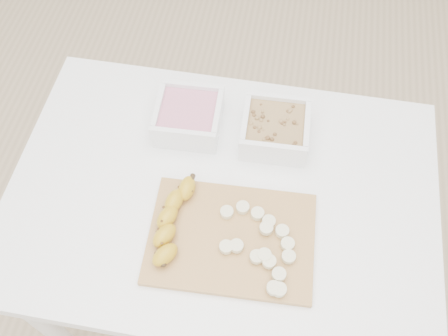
% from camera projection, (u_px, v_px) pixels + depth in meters
% --- Properties ---
extents(ground, '(3.50, 3.50, 0.00)m').
position_uv_depth(ground, '(223.00, 292.00, 1.80)').
color(ground, '#C6AD89').
rests_on(ground, ground).
extents(table, '(1.00, 0.70, 0.75)m').
position_uv_depth(table, '(222.00, 211.00, 1.24)').
color(table, white).
rests_on(table, ground).
extents(bowl_yogurt, '(0.17, 0.17, 0.07)m').
position_uv_depth(bowl_yogurt, '(189.00, 116.00, 1.23)').
color(bowl_yogurt, white).
rests_on(bowl_yogurt, table).
extents(bowl_granola, '(0.16, 0.16, 0.07)m').
position_uv_depth(bowl_granola, '(275.00, 129.00, 1.21)').
color(bowl_granola, white).
rests_on(bowl_granola, table).
extents(cutting_board, '(0.37, 0.27, 0.01)m').
position_uv_depth(cutting_board, '(231.00, 238.00, 1.09)').
color(cutting_board, '#AD7C48').
rests_on(cutting_board, table).
extents(banana, '(0.11, 0.22, 0.04)m').
position_uv_depth(banana, '(172.00, 222.00, 1.09)').
color(banana, '#B88B18').
rests_on(banana, cutting_board).
extents(banana_slices, '(0.18, 0.20, 0.02)m').
position_uv_depth(banana_slices, '(263.00, 245.00, 1.07)').
color(banana_slices, beige).
rests_on(banana_slices, cutting_board).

